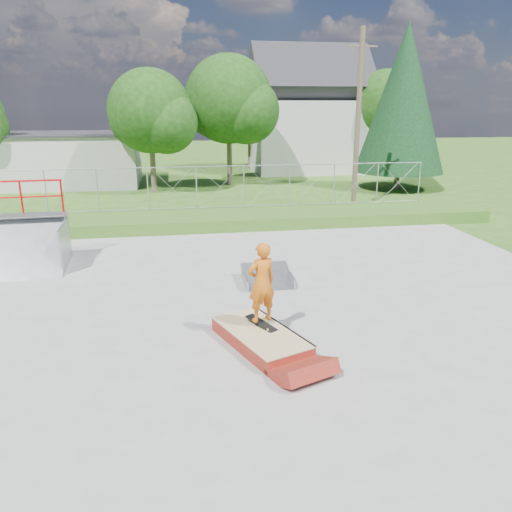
% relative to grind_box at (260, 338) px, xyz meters
% --- Properties ---
extents(ground, '(120.00, 120.00, 0.00)m').
position_rel_grind_box_xyz_m(ground, '(-0.62, 1.34, -0.17)').
color(ground, '#2B5A19').
rests_on(ground, ground).
extents(concrete_pad, '(20.00, 16.00, 0.04)m').
position_rel_grind_box_xyz_m(concrete_pad, '(-0.62, 1.34, -0.15)').
color(concrete_pad, gray).
rests_on(concrete_pad, ground).
extents(grass_berm, '(24.00, 3.00, 0.50)m').
position_rel_grind_box_xyz_m(grass_berm, '(-0.62, 10.84, 0.08)').
color(grass_berm, '#2B5A19').
rests_on(grass_berm, ground).
extents(grind_box, '(1.86, 2.54, 0.34)m').
position_rel_grind_box_xyz_m(grind_box, '(0.00, 0.00, 0.00)').
color(grind_box, maroon).
rests_on(grind_box, concrete_pad).
extents(quarter_pipe, '(2.64, 2.26, 2.55)m').
position_rel_grind_box_xyz_m(quarter_pipe, '(-6.14, 5.92, 1.10)').
color(quarter_pipe, gray).
rests_on(quarter_pipe, concrete_pad).
extents(flat_bank_ramp, '(1.34, 1.42, 0.40)m').
position_rel_grind_box_xyz_m(flat_bank_ramp, '(0.83, 3.60, 0.03)').
color(flat_bank_ramp, gray).
rests_on(flat_bank_ramp, concrete_pad).
extents(skateboard, '(0.62, 0.79, 0.13)m').
position_rel_grind_box_xyz_m(skateboard, '(0.06, 0.25, 0.21)').
color(skateboard, black).
rests_on(skateboard, grind_box).
extents(skater, '(0.71, 0.57, 1.67)m').
position_rel_grind_box_xyz_m(skater, '(0.06, 0.25, 1.05)').
color(skater, orange).
rests_on(skater, grind_box).
extents(chain_link_fence, '(20.00, 0.06, 1.80)m').
position_rel_grind_box_xyz_m(chain_link_fence, '(-0.62, 11.84, 1.23)').
color(chain_link_fence, '#A0A3A8').
rests_on(chain_link_fence, grass_berm).
extents(utility_building_flat, '(10.00, 6.00, 3.00)m').
position_rel_grind_box_xyz_m(utility_building_flat, '(-8.62, 23.34, 1.33)').
color(utility_building_flat, '#BBBCB7').
rests_on(utility_building_flat, ground).
extents(gable_house, '(8.40, 6.08, 8.94)m').
position_rel_grind_box_xyz_m(gable_house, '(8.38, 27.34, 3.67)').
color(gable_house, '#BBBCB7').
rests_on(gable_house, ground).
extents(utility_pole, '(0.24, 0.24, 8.00)m').
position_rel_grind_box_xyz_m(utility_pole, '(6.88, 13.34, 3.83)').
color(utility_pole, brown).
rests_on(utility_pole, ground).
extents(tree_left_near, '(4.76, 4.48, 6.65)m').
position_rel_grind_box_xyz_m(tree_left_near, '(-2.38, 19.17, 4.07)').
color(tree_left_near, brown).
rests_on(tree_left_near, ground).
extents(tree_center, '(5.44, 5.12, 7.60)m').
position_rel_grind_box_xyz_m(tree_center, '(2.16, 21.15, 4.67)').
color(tree_center, brown).
rests_on(tree_center, ground).
extents(tree_right_far, '(5.10, 4.80, 7.12)m').
position_rel_grind_box_xyz_m(tree_right_far, '(13.64, 25.16, 4.37)').
color(tree_right_far, brown).
rests_on(tree_right_far, ground).
extents(tree_back_mid, '(4.08, 3.84, 5.70)m').
position_rel_grind_box_xyz_m(tree_back_mid, '(4.59, 29.19, 3.46)').
color(tree_back_mid, brown).
rests_on(tree_back_mid, ground).
extents(conifer_tree, '(5.04, 5.04, 9.10)m').
position_rel_grind_box_xyz_m(conifer_tree, '(11.38, 18.34, 4.88)').
color(conifer_tree, brown).
rests_on(conifer_tree, ground).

